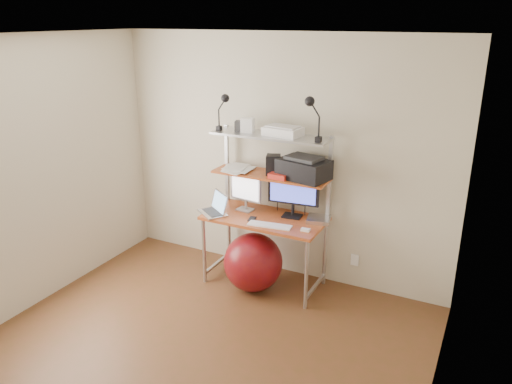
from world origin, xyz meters
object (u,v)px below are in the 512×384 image
(monitor_black, at_px, (293,192))
(laptop, at_px, (216,209))
(printer, at_px, (304,168))
(monitor_silver, at_px, (246,190))
(exercise_ball, at_px, (253,262))

(monitor_black, relative_size, laptop, 1.31)
(laptop, xyz_separation_m, printer, (0.83, 0.27, 0.47))
(monitor_silver, xyz_separation_m, monitor_black, (0.50, 0.06, 0.05))
(monitor_silver, xyz_separation_m, laptop, (-0.23, -0.22, -0.17))
(monitor_black, bearing_deg, printer, -9.27)
(monitor_black, height_order, exercise_ball, monitor_black)
(monitor_black, bearing_deg, laptop, -165.72)
(printer, bearing_deg, monitor_black, -170.89)
(monitor_silver, relative_size, laptop, 1.02)
(laptop, bearing_deg, monitor_silver, 78.93)
(monitor_silver, height_order, monitor_black, monitor_black)
(monitor_silver, bearing_deg, monitor_black, 13.41)
(exercise_ball, bearing_deg, laptop, 175.83)
(monitor_black, distance_m, exercise_ball, 0.82)
(laptop, bearing_deg, printer, 53.30)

